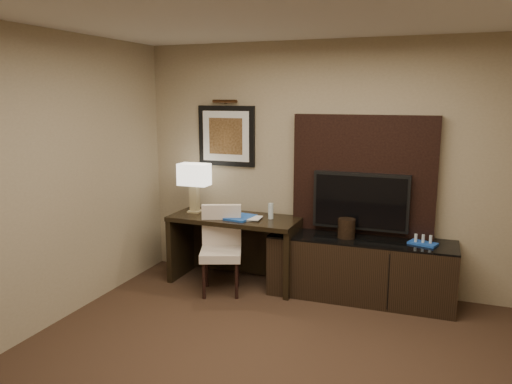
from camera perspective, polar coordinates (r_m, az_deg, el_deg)
The scene contains 15 objects.
wall_back at distance 5.51m, azimuth 9.19°, elevation 2.86°, with size 4.50×0.01×2.70m, color gray.
desk at distance 5.71m, azimuth -2.41°, elevation -6.62°, with size 1.45×0.62×0.78m, color black.
credenza at distance 5.41m, azimuth 11.82°, elevation -8.56°, with size 1.90×0.53×0.66m, color black.
tv_wall_panel at distance 5.42m, azimuth 12.14°, elevation 1.75°, with size 1.50×0.12×1.30m, color black.
tv at distance 5.36m, azimuth 11.87°, elevation -1.04°, with size 1.00×0.08×0.60m, color black.
artwork at distance 5.86m, azimuth -3.38°, elevation 6.40°, with size 0.70×0.04×0.70m, color black.
picture_light at distance 5.81m, azimuth -3.58°, elevation 10.31°, with size 0.04×0.04×0.30m, color #3E2513.
desk_chair at distance 5.42m, azimuth -4.04°, elevation -6.96°, with size 0.43×0.50×0.90m, color beige, non-canonical shape.
table_lamp at distance 5.80m, azimuth -7.05°, elevation 0.70°, with size 0.38×0.22×0.62m, color tan, non-canonical shape.
desk_phone at distance 5.68m, azimuth -4.23°, elevation -2.18°, with size 0.18×0.17×0.09m, color black, non-canonical shape.
blue_folder at distance 5.53m, azimuth -1.78°, elevation -2.92°, with size 0.25×0.34×0.02m, color #1A49A9.
book at distance 5.47m, azimuth -1.13°, elevation -1.97°, with size 0.16×0.02×0.22m, color #9E9A7C.
water_bottle at distance 5.49m, azimuth 1.70°, elevation -2.18°, with size 0.06×0.06×0.17m, color silver.
ice_bucket at distance 5.29m, azimuth 10.30°, elevation -4.10°, with size 0.18×0.18×0.20m, color black.
minibar_tray at distance 5.25m, azimuth 18.55°, elevation -5.19°, with size 0.27×0.16×0.10m, color #1A48AD, non-canonical shape.
Camera 1 is at (1.09, -2.85, 2.11)m, focal length 35.00 mm.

